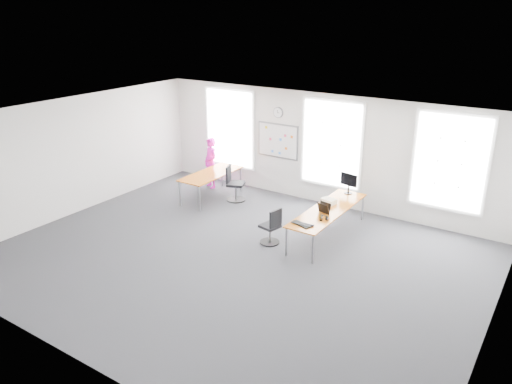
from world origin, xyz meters
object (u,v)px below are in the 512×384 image
Objects in this scene: desk_left at (211,175)px; keyboard at (301,224)px; chair_left at (234,185)px; chair_right at (271,228)px; monitor at (349,182)px; desk_right at (328,211)px; headphones at (324,218)px; person at (211,163)px.

desk_left is 4.31× the size of keyboard.
chair_right is at bearing -148.94° from chair_left.
monitor is at bearing -103.11° from chair_left.
desk_right is at bearing 103.36° from keyboard.
desk_right is 3.32× the size of chair_right.
monitor is (0.86, 2.24, 0.63)m from chair_right.
chair_right is (2.93, -1.54, -0.30)m from desk_left.
desk_right is at bearing 150.35° from chair_right.
headphones is at bearing -73.43° from desk_right.
desk_left is at bearing 172.33° from desk_right.
monitor reaches higher than desk_left.
chair_left reaches higher than chair_right.
person is at bearing -111.23° from chair_right.
desk_right is at bearing -124.49° from chair_left.
keyboard is at bearing -23.56° from desk_left.
desk_left is 3.87m from monitor.
keyboard is at bearing -95.08° from desk_right.
headphones is (0.18, -0.59, 0.09)m from desk_right.
person reaches higher than headphones.
monitor is (0.06, 2.32, 0.31)m from keyboard.
chair_right is (-0.90, -1.03, -0.27)m from desk_right.
person is (-1.19, 0.50, 0.32)m from chair_left.
person is 4.93m from headphones.
person is (-3.50, 2.25, 0.38)m from chair_right.
chair_right is 0.86× the size of chair_left.
chair_left reaches higher than headphones.
chair_right is 4.80× the size of headphones.
monitor reaches higher than keyboard.
person is 2.84× the size of monitor.
chair_right is at bearing -99.12° from monitor.
person reaches higher than chair_left.
desk_right is at bearing 121.30° from headphones.
desk_right is 3.87m from desk_left.
person reaches higher than monitor.
desk_left is 0.91m from person.
person is 4.90m from keyboard.
monitor is at bearing 170.42° from chair_right.
person is at bearing 128.77° from desk_left.
chair_left is 0.66× the size of person.
chair_right reaches higher than desk_left.
chair_left is at bearing -159.35° from monitor.
monitor is (3.17, 0.48, 0.57)m from chair_left.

